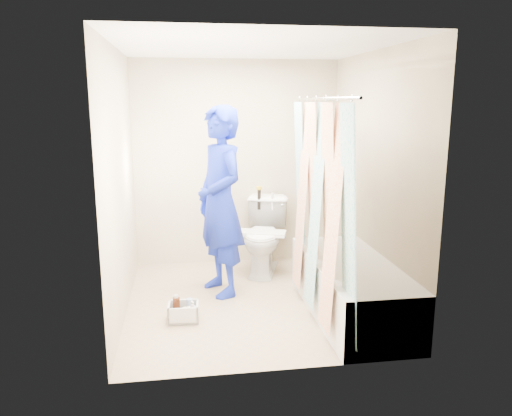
{
  "coord_description": "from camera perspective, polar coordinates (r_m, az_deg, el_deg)",
  "views": [
    {
      "loc": [
        -0.65,
        -4.56,
        1.93
      ],
      "look_at": [
        0.09,
        0.33,
        0.87
      ],
      "focal_mm": 35.0,
      "sensor_mm": 36.0,
      "label": 1
    }
  ],
  "objects": [
    {
      "name": "curtain_rod",
      "position": [
        4.29,
        7.42,
        12.31
      ],
      "size": [
        0.02,
        1.9,
        0.02
      ],
      "primitive_type": "cylinder",
      "rotation": [
        1.57,
        0.0,
        0.0
      ],
      "color": "silver",
      "rests_on": "wall_back"
    },
    {
      "name": "wall_left",
      "position": [
        4.65,
        -15.26,
        2.68
      ],
      "size": [
        0.02,
        2.6,
        2.4
      ],
      "primitive_type": "cube",
      "color": "#BAB48F",
      "rests_on": "ground"
    },
    {
      "name": "tank_lid",
      "position": [
        5.55,
        0.73,
        -2.88
      ],
      "size": [
        0.56,
        0.37,
        0.04
      ],
      "primitive_type": "cube",
      "rotation": [
        0.0,
        0.0,
        -0.3
      ],
      "color": "white",
      "rests_on": "toilet"
    },
    {
      "name": "wall_front",
      "position": [
        3.4,
        2.67,
        -0.28
      ],
      "size": [
        2.4,
        0.02,
        2.4
      ],
      "primitive_type": "cube",
      "color": "#BAB48F",
      "rests_on": "ground"
    },
    {
      "name": "toilet",
      "position": [
        5.69,
        0.92,
        -3.24
      ],
      "size": [
        0.69,
        0.92,
        0.84
      ],
      "primitive_type": "imported",
      "rotation": [
        0.0,
        0.0,
        -0.3
      ],
      "color": "white",
      "rests_on": "ground"
    },
    {
      "name": "ceiling",
      "position": [
        4.63,
        -0.46,
        17.98
      ],
      "size": [
        2.4,
        2.6,
        0.02
      ],
      "primitive_type": "cube",
      "color": "white",
      "rests_on": "wall_back"
    },
    {
      "name": "plumber",
      "position": [
        4.96,
        -4.12,
        0.69
      ],
      "size": [
        0.67,
        0.81,
        1.89
      ],
      "primitive_type": "imported",
      "rotation": [
        0.0,
        0.0,
        -1.2
      ],
      "color": "#101AA1",
      "rests_on": "ground"
    },
    {
      "name": "wall_right",
      "position": [
        4.97,
        13.41,
        3.37
      ],
      "size": [
        0.02,
        2.6,
        2.4
      ],
      "primitive_type": "cube",
      "color": "#BAB48F",
      "rests_on": "ground"
    },
    {
      "name": "bathtub",
      "position": [
        4.7,
        10.77,
        -8.79
      ],
      "size": [
        0.7,
        1.75,
        0.5
      ],
      "color": "silver",
      "rests_on": "ground"
    },
    {
      "name": "shower_curtain",
      "position": [
        4.39,
        7.09,
        0.09
      ],
      "size": [
        0.06,
        1.75,
        1.8
      ],
      "primitive_type": "cube",
      "color": "white",
      "rests_on": "curtain_rod"
    },
    {
      "name": "wall_back",
      "position": [
        5.94,
        -2.22,
        5.09
      ],
      "size": [
        2.4,
        0.02,
        2.4
      ],
      "primitive_type": "cube",
      "color": "#BAB48F",
      "rests_on": "ground"
    },
    {
      "name": "tank_internals",
      "position": [
        5.82,
        0.77,
        1.21
      ],
      "size": [
        0.2,
        0.1,
        0.27
      ],
      "color": "black",
      "rests_on": "toilet"
    },
    {
      "name": "floor",
      "position": [
        4.99,
        -0.42,
        -10.6
      ],
      "size": [
        2.6,
        2.6,
        0.0
      ],
      "primitive_type": "plane",
      "color": "gray",
      "rests_on": "ground"
    },
    {
      "name": "cleaning_caddy",
      "position": [
        4.6,
        -8.18,
        -11.77
      ],
      "size": [
        0.28,
        0.23,
        0.21
      ],
      "rotation": [
        0.0,
        0.0,
        -0.06
      ],
      "color": "silver",
      "rests_on": "ground"
    }
  ]
}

